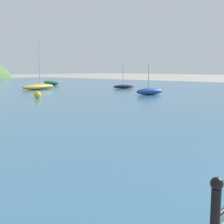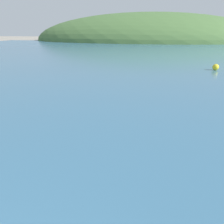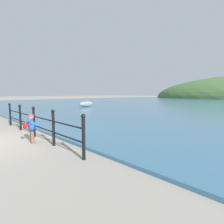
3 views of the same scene
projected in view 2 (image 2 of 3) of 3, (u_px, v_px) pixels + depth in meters
water at (138, 53)px, 30.72m from camera, size 80.00×60.00×0.10m
far_hillside at (147, 41)px, 63.35m from camera, size 65.85×36.22×15.28m
mooring_buoy at (216, 67)px, 17.17m from camera, size 0.48×0.48×0.48m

